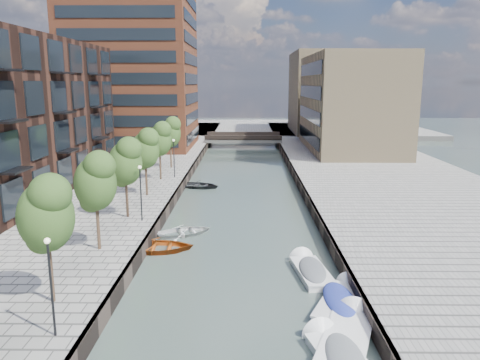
{
  "coord_description": "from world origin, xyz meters",
  "views": [
    {
      "loc": [
        0.46,
        -9.05,
        10.98
      ],
      "look_at": [
        0.0,
        26.74,
        3.5
      ],
      "focal_mm": 35.0,
      "sensor_mm": 36.0,
      "label": 1
    }
  ],
  "objects_px": {
    "tree_6": "(170,132)",
    "motorboat_2": "(348,336)",
    "sloop_2": "(158,251)",
    "sloop_4": "(198,187)",
    "tree_5": "(159,138)",
    "motorboat_1": "(340,359)",
    "car": "(313,141)",
    "tree_2": "(95,180)",
    "bridge": "(243,139)",
    "sloop_3": "(185,234)",
    "motorboat_4": "(310,270)",
    "tree_3": "(125,161)",
    "tree_4": "(145,148)",
    "motorboat_3": "(341,300)",
    "tree_1": "(46,212)"
  },
  "relations": [
    {
      "from": "tree_6",
      "to": "motorboat_2",
      "type": "distance_m",
      "value": 39.15
    },
    {
      "from": "sloop_2",
      "to": "sloop_4",
      "type": "xyz_separation_m",
      "value": [
        0.76,
        19.14,
        0.0
      ]
    },
    {
      "from": "tree_5",
      "to": "motorboat_1",
      "type": "xyz_separation_m",
      "value": [
        12.74,
        -31.25,
        -5.11
      ]
    },
    {
      "from": "tree_5",
      "to": "car",
      "type": "xyz_separation_m",
      "value": [
        19.79,
        27.59,
        -3.68
      ]
    },
    {
      "from": "tree_2",
      "to": "tree_5",
      "type": "bearing_deg",
      "value": 90.0
    },
    {
      "from": "sloop_2",
      "to": "car",
      "type": "height_order",
      "value": "car"
    },
    {
      "from": "bridge",
      "to": "sloop_4",
      "type": "bearing_deg",
      "value": -98.13
    },
    {
      "from": "tree_2",
      "to": "sloop_2",
      "type": "height_order",
      "value": "tree_2"
    },
    {
      "from": "tree_5",
      "to": "car",
      "type": "distance_m",
      "value": 34.16
    },
    {
      "from": "bridge",
      "to": "car",
      "type": "relative_size",
      "value": 3.53
    },
    {
      "from": "sloop_3",
      "to": "motorboat_4",
      "type": "distance_m",
      "value": 10.91
    },
    {
      "from": "motorboat_2",
      "to": "bridge",
      "type": "bearing_deg",
      "value": 94.53
    },
    {
      "from": "sloop_4",
      "to": "car",
      "type": "distance_m",
      "value": 31.45
    },
    {
      "from": "tree_5",
      "to": "sloop_4",
      "type": "distance_m",
      "value": 6.58
    },
    {
      "from": "bridge",
      "to": "tree_3",
      "type": "distance_m",
      "value": 47.92
    },
    {
      "from": "tree_3",
      "to": "tree_2",
      "type": "bearing_deg",
      "value": -90.0
    },
    {
      "from": "bridge",
      "to": "tree_6",
      "type": "height_order",
      "value": "tree_6"
    },
    {
      "from": "motorboat_4",
      "to": "tree_3",
      "type": "bearing_deg",
      "value": 147.09
    },
    {
      "from": "bridge",
      "to": "tree_2",
      "type": "xyz_separation_m",
      "value": [
        -8.5,
        -54.0,
        3.92
      ]
    },
    {
      "from": "tree_3",
      "to": "tree_5",
      "type": "bearing_deg",
      "value": 90.0
    },
    {
      "from": "tree_2",
      "to": "car",
      "type": "bearing_deg",
      "value": 67.84
    },
    {
      "from": "tree_3",
      "to": "tree_6",
      "type": "distance_m",
      "value": 21.0
    },
    {
      "from": "sloop_4",
      "to": "car",
      "type": "relative_size",
      "value": 1.26
    },
    {
      "from": "tree_4",
      "to": "tree_6",
      "type": "height_order",
      "value": "same"
    },
    {
      "from": "sloop_3",
      "to": "bridge",
      "type": "bearing_deg",
      "value": -29.75
    },
    {
      "from": "tree_4",
      "to": "car",
      "type": "relative_size",
      "value": 1.62
    },
    {
      "from": "tree_5",
      "to": "motorboat_3",
      "type": "relative_size",
      "value": 1.17
    },
    {
      "from": "tree_3",
      "to": "tree_5",
      "type": "relative_size",
      "value": 1.0
    },
    {
      "from": "tree_1",
      "to": "motorboat_2",
      "type": "height_order",
      "value": "tree_1"
    },
    {
      "from": "tree_1",
      "to": "motorboat_3",
      "type": "height_order",
      "value": "tree_1"
    },
    {
      "from": "sloop_2",
      "to": "sloop_4",
      "type": "height_order",
      "value": "sloop_2"
    },
    {
      "from": "sloop_2",
      "to": "motorboat_1",
      "type": "height_order",
      "value": "motorboat_1"
    },
    {
      "from": "sloop_3",
      "to": "motorboat_3",
      "type": "xyz_separation_m",
      "value": [
        9.36,
        -10.9,
        0.2
      ]
    },
    {
      "from": "bridge",
      "to": "motorboat_1",
      "type": "xyz_separation_m",
      "value": [
        4.24,
        -64.25,
        -1.19
      ]
    },
    {
      "from": "tree_6",
      "to": "sloop_2",
      "type": "distance_m",
      "value": 26.34
    },
    {
      "from": "car",
      "to": "motorboat_2",
      "type": "bearing_deg",
      "value": -87.74
    },
    {
      "from": "tree_4",
      "to": "motorboat_3",
      "type": "height_order",
      "value": "tree_4"
    },
    {
      "from": "bridge",
      "to": "motorboat_1",
      "type": "relative_size",
      "value": 2.55
    },
    {
      "from": "tree_2",
      "to": "tree_3",
      "type": "distance_m",
      "value": 7.0
    },
    {
      "from": "sloop_3",
      "to": "tree_2",
      "type": "bearing_deg",
      "value": 117.69
    },
    {
      "from": "sloop_2",
      "to": "motorboat_4",
      "type": "height_order",
      "value": "motorboat_4"
    },
    {
      "from": "sloop_2",
      "to": "sloop_3",
      "type": "xyz_separation_m",
      "value": [
        1.35,
        3.45,
        0.0
      ]
    },
    {
      "from": "car",
      "to": "sloop_4",
      "type": "bearing_deg",
      "value": -111.87
    },
    {
      "from": "tree_1",
      "to": "tree_2",
      "type": "bearing_deg",
      "value": 90.0
    },
    {
      "from": "tree_5",
      "to": "sloop_3",
      "type": "relative_size",
      "value": 1.47
    },
    {
      "from": "tree_4",
      "to": "sloop_3",
      "type": "distance_m",
      "value": 10.71
    },
    {
      "from": "bridge",
      "to": "tree_6",
      "type": "bearing_deg",
      "value": -108.1
    },
    {
      "from": "tree_2",
      "to": "tree_4",
      "type": "xyz_separation_m",
      "value": [
        0.0,
        14.0,
        0.0
      ]
    },
    {
      "from": "tree_3",
      "to": "tree_5",
      "type": "xyz_separation_m",
      "value": [
        0.0,
        14.0,
        0.0
      ]
    },
    {
      "from": "tree_2",
      "to": "motorboat_1",
      "type": "height_order",
      "value": "tree_2"
    }
  ]
}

